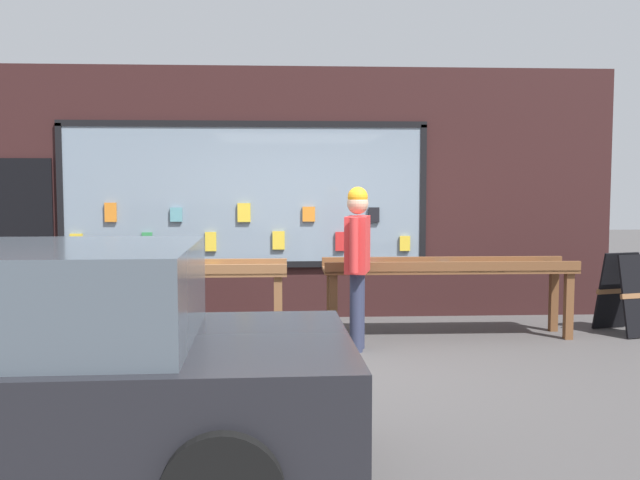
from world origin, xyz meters
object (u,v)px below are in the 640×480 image
object	(u,v)px
display_table_right	(447,274)
sandwich_board_sign	(627,293)
small_dog	(317,328)
display_table_left	(159,277)
person_browsing	(357,254)

from	to	relation	value
display_table_right	sandwich_board_sign	xyz separation A→B (m)	(2.17, 0.05, -0.25)
small_dog	sandwich_board_sign	distance (m)	3.84
small_dog	display_table_left	bearing A→B (deg)	103.12
sandwich_board_sign	person_browsing	bearing A→B (deg)	176.96
display_table_left	small_dog	world-z (taller)	display_table_left
person_browsing	small_dog	size ratio (longest dim) A/B	3.62
display_table_left	small_dog	bearing A→B (deg)	-25.46
display_table_left	person_browsing	bearing A→B (deg)	-16.30
display_table_left	person_browsing	distance (m)	2.30
person_browsing	sandwich_board_sign	size ratio (longest dim) A/B	1.84
display_table_right	small_dog	xyz separation A→B (m)	(-1.56, -0.83, -0.45)
display_table_left	sandwich_board_sign	bearing A→B (deg)	0.53
display_table_left	small_dog	size ratio (longest dim) A/B	6.02
display_table_right	small_dog	world-z (taller)	display_table_right
display_table_left	person_browsing	xyz separation A→B (m)	(2.19, -0.64, 0.31)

